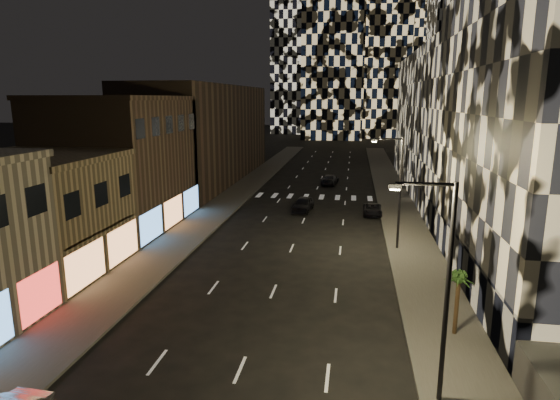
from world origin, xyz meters
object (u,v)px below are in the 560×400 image
(streetlight_near, at_px, (442,279))
(streetlight_far, at_px, (397,185))
(car_dark_rightlane, at_px, (372,209))
(car_dark_midlane, at_px, (303,204))
(car_dark_oncoming, at_px, (330,180))
(palm_tree, at_px, (459,282))

(streetlight_near, bearing_deg, streetlight_far, 90.00)
(streetlight_near, xyz_separation_m, streetlight_far, (0.00, 20.00, 0.00))
(streetlight_far, height_order, car_dark_rightlane, streetlight_far)
(streetlight_far, relative_size, car_dark_rightlane, 2.15)
(car_dark_rightlane, bearing_deg, car_dark_midlane, 175.98)
(streetlight_far, bearing_deg, car_dark_midlane, 125.88)
(car_dark_oncoming, xyz_separation_m, palm_tree, (8.77, -43.18, 2.27))
(streetlight_near, relative_size, car_dark_oncoming, 1.83)
(streetlight_far, distance_m, car_dark_rightlane, 12.63)
(streetlight_far, xyz_separation_m, car_dark_oncoming, (-6.78, 29.00, -4.64))
(streetlight_far, distance_m, car_dark_oncoming, 30.15)
(car_dark_rightlane, xyz_separation_m, palm_tree, (3.34, -25.79, 2.40))
(streetlight_far, relative_size, car_dark_oncoming, 1.83)
(car_dark_rightlane, bearing_deg, car_dark_oncoming, 108.09)
(car_dark_rightlane, bearing_deg, streetlight_near, -86.80)
(car_dark_oncoming, distance_m, palm_tree, 44.12)
(car_dark_oncoming, bearing_deg, streetlight_far, 109.22)
(car_dark_oncoming, bearing_deg, streetlight_near, 103.94)
(car_dark_midlane, height_order, palm_tree, palm_tree)
(streetlight_far, bearing_deg, streetlight_near, -90.00)
(car_dark_midlane, relative_size, car_dark_rightlane, 1.08)
(streetlight_near, distance_m, palm_tree, 6.59)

